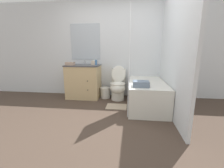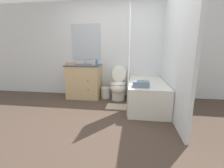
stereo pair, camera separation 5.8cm
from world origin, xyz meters
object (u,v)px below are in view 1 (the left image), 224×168
(vanity_cabinet, at_px, (84,81))
(sink_faucet, at_px, (85,63))
(bathtub, at_px, (146,94))
(bath_towel_folded, at_px, (141,84))
(tissue_box, at_px, (94,63))
(wastebasket, at_px, (105,93))
(bath_mat, at_px, (116,107))
(soap_dispenser, at_px, (96,62))
(toilet, at_px, (118,86))
(hand_towel_folded, at_px, (70,64))

(vanity_cabinet, bearing_deg, sink_faucet, 90.00)
(vanity_cabinet, height_order, sink_faucet, sink_faucet)
(bathtub, distance_m, bath_towel_folded, 0.60)
(sink_faucet, relative_size, tissue_box, 1.00)
(wastebasket, relative_size, bath_mat, 0.62)
(wastebasket, xyz_separation_m, soap_dispenser, (-0.23, 0.01, 0.80))
(bathtub, xyz_separation_m, bath_towel_folded, (-0.17, -0.48, 0.33))
(bathtub, relative_size, soap_dispenser, 9.28)
(bathtub, xyz_separation_m, soap_dispenser, (-1.25, 0.50, 0.66))
(vanity_cabinet, distance_m, bath_towel_folded, 1.71)
(toilet, xyz_separation_m, wastebasket, (-0.34, 0.09, -0.21))
(sink_faucet, relative_size, soap_dispenser, 0.88)
(toilet, bearing_deg, hand_towel_folded, -175.55)
(sink_faucet, bearing_deg, soap_dispenser, -25.98)
(vanity_cabinet, relative_size, bath_towel_folded, 2.88)
(bathtub, relative_size, wastebasket, 5.35)
(bathtub, xyz_separation_m, bath_mat, (-0.66, -0.15, -0.28))
(soap_dispenser, xyz_separation_m, bath_mat, (0.59, -0.65, -0.93))
(sink_faucet, relative_size, bath_mat, 0.31)
(vanity_cabinet, bearing_deg, hand_towel_folded, -151.54)
(bathtub, distance_m, wastebasket, 1.14)
(sink_faucet, bearing_deg, bathtub, -22.66)
(tissue_box, bearing_deg, bathtub, -23.13)
(bath_towel_folded, bearing_deg, bath_mat, 146.91)
(toilet, bearing_deg, vanity_cabinet, 176.25)
(wastebasket, xyz_separation_m, hand_towel_folded, (-0.85, -0.18, 0.77))
(toilet, bearing_deg, bath_mat, -88.33)
(vanity_cabinet, bearing_deg, tissue_box, 19.12)
(sink_faucet, bearing_deg, toilet, -15.91)
(tissue_box, bearing_deg, hand_towel_folded, -156.02)
(wastebasket, bearing_deg, hand_towel_folded, -168.15)
(toilet, height_order, soap_dispenser, soap_dispenser)
(vanity_cabinet, height_order, soap_dispenser, soap_dispenser)
(sink_faucet, height_order, soap_dispenser, soap_dispenser)
(wastebasket, distance_m, soap_dispenser, 0.84)
(toilet, height_order, bathtub, toilet)
(bathtub, bearing_deg, sink_faucet, 157.34)
(toilet, xyz_separation_m, tissue_box, (-0.64, 0.16, 0.57))
(bathtub, distance_m, bath_mat, 0.73)
(bath_mat, bearing_deg, sink_faucet, 138.70)
(soap_dispenser, bearing_deg, toilet, -9.51)
(toilet, relative_size, bath_towel_folded, 2.83)
(sink_faucet, bearing_deg, wastebasket, -17.05)
(toilet, xyz_separation_m, bath_mat, (0.02, -0.56, -0.34))
(tissue_box, relative_size, hand_towel_folded, 0.67)
(bathtub, height_order, bath_towel_folded, bath_towel_folded)
(sink_faucet, bearing_deg, hand_towel_folded, -128.58)
(soap_dispenser, distance_m, bath_mat, 1.29)
(toilet, relative_size, bathtub, 0.57)
(vanity_cabinet, distance_m, bath_mat, 1.20)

